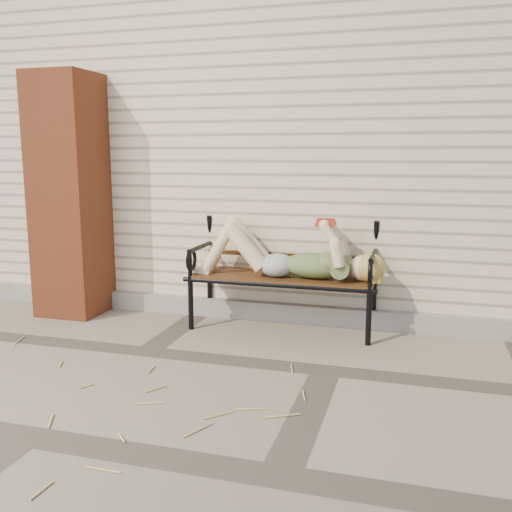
% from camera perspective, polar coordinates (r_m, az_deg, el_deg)
% --- Properties ---
extents(ground, '(80.00, 80.00, 0.00)m').
position_cam_1_polar(ground, '(3.70, 7.05, -11.29)').
color(ground, gray).
rests_on(ground, ground).
extents(house_wall, '(8.00, 4.00, 3.00)m').
position_cam_1_polar(house_wall, '(6.43, 11.69, 11.33)').
color(house_wall, beige).
rests_on(house_wall, ground).
extents(foundation_strip, '(8.00, 0.10, 0.15)m').
position_cam_1_polar(foundation_strip, '(4.59, 9.01, -6.07)').
color(foundation_strip, gray).
rests_on(foundation_strip, ground).
extents(brick_pillar, '(0.50, 0.50, 2.00)m').
position_cam_1_polar(brick_pillar, '(5.03, -18.11, 5.71)').
color(brick_pillar, '#9E4523').
rests_on(brick_pillar, ground).
extents(garden_bench, '(1.54, 0.61, 1.00)m').
position_cam_1_polar(garden_bench, '(4.46, 2.98, -0.01)').
color(garden_bench, black).
rests_on(garden_bench, ground).
extents(reading_woman, '(1.46, 0.33, 0.46)m').
position_cam_1_polar(reading_woman, '(4.33, 2.77, 0.14)').
color(reading_woman, '#0A4148').
rests_on(reading_woman, ground).
extents(straw_scatter, '(2.99, 1.60, 0.01)m').
position_cam_1_polar(straw_scatter, '(3.39, -17.93, -13.72)').
color(straw_scatter, '#D9BF6A').
rests_on(straw_scatter, ground).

